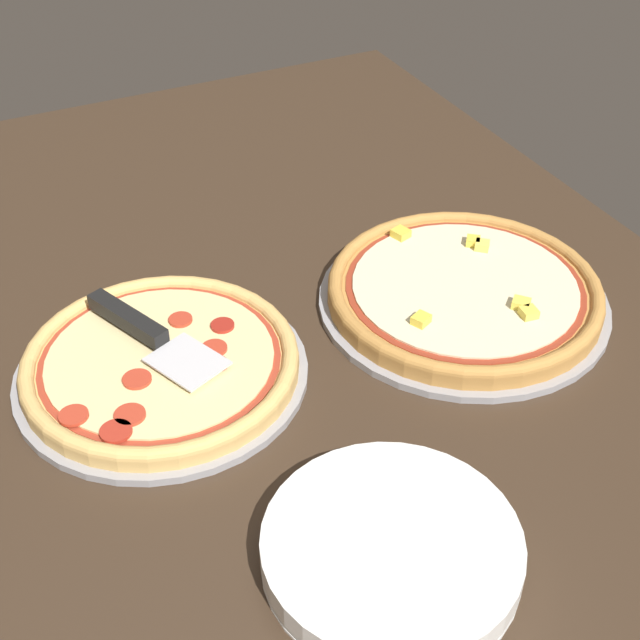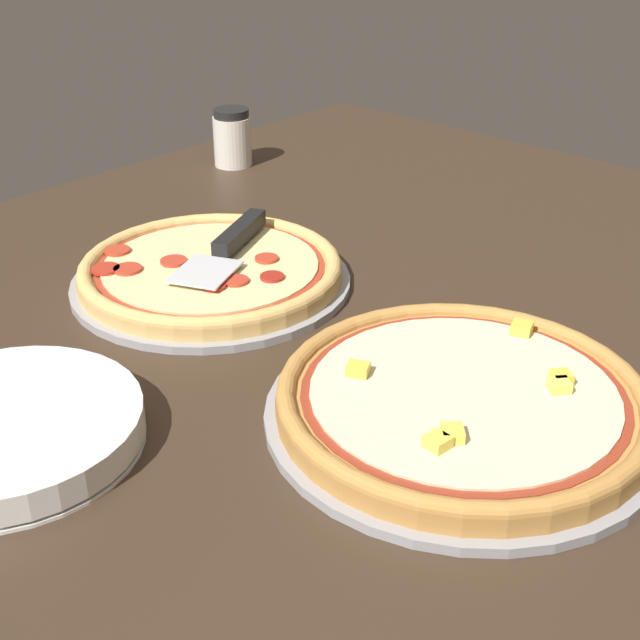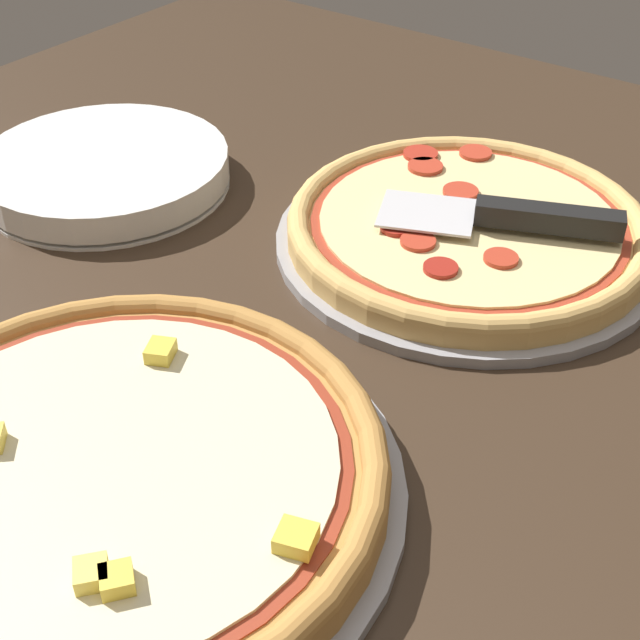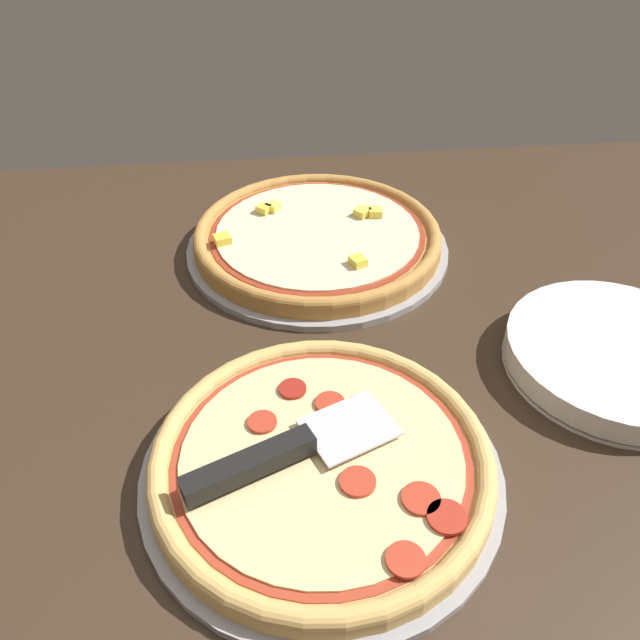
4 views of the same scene
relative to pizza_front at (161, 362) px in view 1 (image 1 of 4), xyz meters
The scene contains 7 objects.
ground_plane 14.40cm from the pizza_front, 107.94° to the left, with size 149.95×119.12×3.60cm, color #38281C.
pizza_pan_front 1.82cm from the pizza_front, 157.54° to the left, with size 34.93×34.93×1.00cm, color #939399.
pizza_front is the anchor object (origin of this frame).
pizza_pan_back 40.35cm from the pizza_front, 84.62° to the left, with size 38.12×38.12×1.00cm, color #939399.
pizza_back 40.32cm from the pizza_front, 84.63° to the left, with size 35.84×35.84×3.45cm.
serving_spatula 5.41cm from the pizza_front, 169.26° to the right, with size 21.15×12.35×2.00cm.
plate_stack 37.03cm from the pizza_front, 17.97° to the left, with size 25.02×25.02×3.50cm.
Camera 1 is at (84.10, -30.94, 71.29)cm, focal length 50.00 mm.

